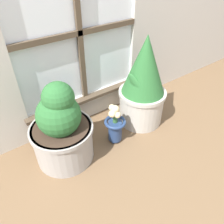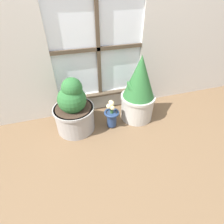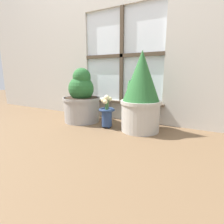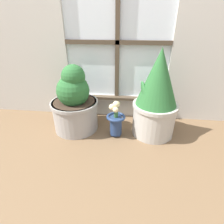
% 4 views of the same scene
% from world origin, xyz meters
% --- Properties ---
extents(ground_plane, '(10.00, 10.00, 0.00)m').
position_xyz_m(ground_plane, '(0.00, 0.00, 0.00)').
color(ground_plane, brown).
extents(potted_plant_left, '(0.40, 0.40, 0.57)m').
position_xyz_m(potted_plant_left, '(-0.33, 0.21, 0.24)').
color(potted_plant_left, '#9E9993').
rests_on(potted_plant_left, ground_plane).
extents(potted_plant_right, '(0.36, 0.36, 0.70)m').
position_xyz_m(potted_plant_right, '(0.33, 0.21, 0.34)').
color(potted_plant_right, '#B7B2A8').
rests_on(potted_plant_right, ground_plane).
extents(flower_vase, '(0.15, 0.15, 0.31)m').
position_xyz_m(flower_vase, '(0.02, 0.14, 0.15)').
color(flower_vase, navy).
rests_on(flower_vase, ground_plane).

